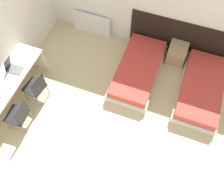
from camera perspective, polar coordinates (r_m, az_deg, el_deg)
The scene contains 9 objects.
headboard_panel at distance 6.44m, azimuth 15.62°, elevation 11.12°, with size 2.60×0.03×1.05m.
bed_near_window at distance 6.07m, azimuth 5.99°, elevation 4.39°, with size 0.98×1.99×0.36m.
bed_near_door at distance 6.11m, azimuth 19.68°, elevation 0.11°, with size 0.98×1.99×0.36m.
nightstand at distance 6.47m, azimuth 14.62°, elevation 8.06°, with size 0.44×0.42×0.51m.
radiator at distance 6.92m, azimuth -4.64°, elevation 14.73°, with size 1.05×0.12×0.58m.
desk at distance 5.69m, azimuth -23.24°, elevation -0.19°, with size 0.60×2.30×0.76m.
chair_near_laptop at distance 5.65m, azimuth -16.98°, elevation 0.57°, with size 0.46×0.46×0.89m.
chair_near_notebook at distance 5.43m, azimuth -20.54°, elevation -5.43°, with size 0.42×0.42×0.89m.
laptop at distance 5.68m, azimuth -21.78°, elevation 4.71°, with size 0.35×0.24×0.33m.
Camera 1 is at (0.95, -0.15, 5.10)m, focal length 40.00 mm.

